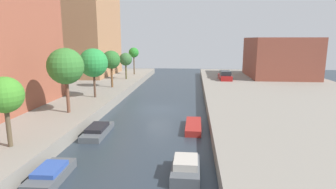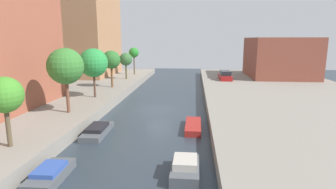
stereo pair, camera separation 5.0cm
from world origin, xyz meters
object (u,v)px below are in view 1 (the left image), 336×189
Objects in this scene: street_tree_1 at (66,66)px; street_tree_5 at (134,53)px; parked_car at (225,76)px; moored_boat_left_2 at (98,130)px; moored_boat_left_1 at (51,174)px; moored_boat_right_2 at (193,126)px; street_tree_3 at (111,60)px; street_tree_4 at (126,59)px; moored_boat_right_1 at (186,168)px; low_block_right at (279,57)px; street_tree_0 at (5,95)px; street_tree_2 at (93,63)px; apartment_tower_far at (82,12)px.

street_tree_5 is at bearing 90.00° from street_tree_1.
moored_boat_left_2 is at bearing -116.83° from parked_car.
moored_boat_left_1 is 0.80× the size of moored_boat_left_2.
street_tree_5 reaches higher than moored_boat_right_2.
street_tree_3 is at bearing 128.41° from moored_boat_right_2.
street_tree_1 is 6.43m from moored_boat_left_2.
moored_boat_right_1 is (10.59, -29.74, -3.72)m from street_tree_4.
low_block_right is 2.47× the size of street_tree_3.
street_tree_0 reaches higher than moored_boat_left_2.
street_tree_0 is at bearing -90.00° from street_tree_5.
street_tree_0 is at bearing -90.00° from street_tree_4.
street_tree_2 is 13.92m from moored_boat_right_2.
moored_boat_left_2 is 1.40× the size of moored_boat_right_1.
low_block_right is 3.94× the size of moored_boat_right_1.
moored_boat_left_2 is at bearing -83.32° from street_tree_5.
street_tree_2 is 1.28× the size of street_tree_4.
street_tree_1 is 6.63m from street_tree_2.
low_block_right is 32.03m from street_tree_2.
street_tree_1 is (-0.00, 7.95, 0.92)m from street_tree_0.
street_tree_1 is 12.00m from moored_boat_right_2.
apartment_tower_far reaches higher than street_tree_2.
street_tree_1 is 27.27m from parked_car.
low_block_right is at bearing -1.91° from street_tree_5.
apartment_tower_far reaches higher than moored_boat_left_1.
street_tree_0 is 1.01× the size of street_tree_4.
moored_boat_left_1 is at bearing -111.30° from parked_car.
moored_boat_right_2 is (10.97, -21.67, -3.89)m from street_tree_4.
street_tree_5 is (-25.29, 0.84, 0.61)m from low_block_right.
moored_boat_left_1 is (3.47, -30.90, -3.82)m from street_tree_4.
street_tree_0 is at bearing -117.98° from parked_car.
street_tree_0 is 7.46m from moored_boat_left_2.
low_block_right is at bearing 52.92° from moored_boat_left_2.
moored_boat_left_1 is at bearing -84.63° from street_tree_5.
apartment_tower_far is at bearing 108.69° from street_tree_1.
street_tree_4 is 31.33m from moored_boat_left_1.
street_tree_2 is 1.14× the size of parked_car.
street_tree_5 is at bearing 8.93° from apartment_tower_far.
street_tree_0 reaches higher than moored_boat_left_1.
apartment_tower_far is 5.13× the size of moored_boat_left_2.
parked_car is at bearing 80.22° from moored_boat_right_1.
low_block_right is at bearing 37.85° from street_tree_2.
street_tree_3 is 18.19m from moored_boat_right_2.
street_tree_1 reaches higher than street_tree_5.
street_tree_1 is at bearing 140.58° from moored_boat_right_1.
low_block_right is 36.48m from street_tree_1.
street_tree_4 reaches higher than moored_boat_right_2.
street_tree_4 is 0.87× the size of street_tree_5.
street_tree_5 is 30.21m from moored_boat_right_2.
low_block_right reaches higher than moored_boat_right_1.
apartment_tower_far is at bearing 113.28° from moored_boat_left_2.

